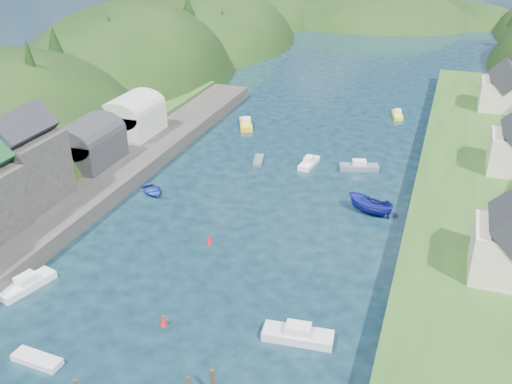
% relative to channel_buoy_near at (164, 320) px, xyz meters
% --- Properties ---
extents(ground, '(600.00, 600.00, 0.00)m').
position_rel_channel_buoy_near_xyz_m(ground, '(1.68, 42.30, -0.48)').
color(ground, black).
rests_on(ground, ground).
extents(hillside_left, '(44.00, 245.56, 52.00)m').
position_rel_channel_buoy_near_xyz_m(hillside_left, '(-43.32, 67.30, -8.51)').
color(hillside_left, black).
rests_on(hillside_left, ground).
extents(far_hills, '(103.00, 68.00, 44.00)m').
position_rel_channel_buoy_near_xyz_m(far_hills, '(2.89, 166.30, -11.28)').
color(far_hills, black).
rests_on(far_hills, ground).
extents(hill_trees, '(91.78, 149.87, 12.19)m').
position_rel_channel_buoy_near_xyz_m(hill_trees, '(1.92, 56.92, 10.68)').
color(hill_trees, black).
rests_on(hill_trees, ground).
extents(quay_left, '(12.00, 110.00, 2.00)m').
position_rel_channel_buoy_near_xyz_m(quay_left, '(-22.32, 12.30, 0.52)').
color(quay_left, '#2D2B28').
rests_on(quay_left, ground).
extents(boat_sheds, '(7.00, 21.00, 7.50)m').
position_rel_channel_buoy_near_xyz_m(boat_sheds, '(-24.32, 31.30, 4.79)').
color(boat_sheds, '#2D2D30').
rests_on(boat_sheds, quay_left).
extents(terrace_right, '(16.00, 120.00, 2.40)m').
position_rel_channel_buoy_near_xyz_m(terrace_right, '(26.68, 32.30, 0.72)').
color(terrace_right, '#234719').
rests_on(terrace_right, ground).
extents(right_bank_cottages, '(9.00, 59.24, 8.41)m').
position_rel_channel_buoy_near_xyz_m(right_bank_cottages, '(29.68, 40.63, 5.36)').
color(right_bank_cottages, beige).
rests_on(right_bank_cottages, terrace_right).
extents(channel_buoy_near, '(0.70, 0.70, 1.10)m').
position_rel_channel_buoy_near_xyz_m(channel_buoy_near, '(0.00, 0.00, 0.00)').
color(channel_buoy_near, '#B20E13').
rests_on(channel_buoy_near, ground).
extents(channel_buoy_far, '(0.70, 0.70, 1.10)m').
position_rel_channel_buoy_near_xyz_m(channel_buoy_far, '(-1.63, 14.04, 0.00)').
color(channel_buoy_far, '#B20E13').
rests_on(channel_buoy_far, ground).
extents(moored_boats, '(33.97, 82.95, 2.27)m').
position_rel_channel_buoy_near_xyz_m(moored_boats, '(-0.19, 18.63, 0.18)').
color(moored_boats, silver).
rests_on(moored_boats, ground).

